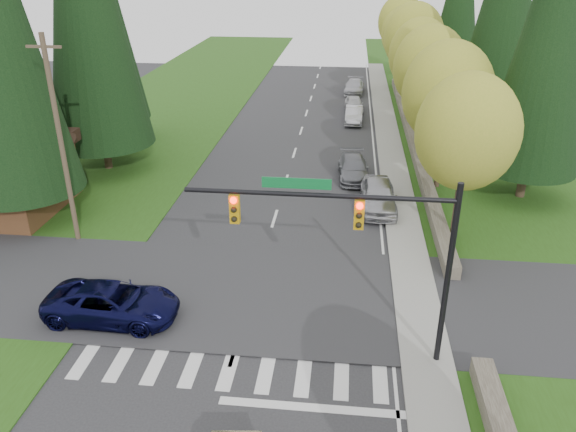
% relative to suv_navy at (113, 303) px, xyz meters
% --- Properties ---
extents(grass_east, '(14.00, 110.00, 0.06)m').
position_rel_suv_navy_xyz_m(grass_east, '(18.09, 14.24, -0.69)').
color(grass_east, '#264B14').
rests_on(grass_east, ground).
extents(grass_west, '(14.00, 110.00, 0.06)m').
position_rel_suv_navy_xyz_m(grass_west, '(-7.91, 14.24, -0.69)').
color(grass_west, '#264B14').
rests_on(grass_west, ground).
extents(cross_street, '(120.00, 8.00, 0.10)m').
position_rel_suv_navy_xyz_m(cross_street, '(5.09, 2.24, -0.72)').
color(cross_street, '#28282B').
rests_on(cross_street, ground).
extents(sidewalk_east, '(1.80, 80.00, 0.13)m').
position_rel_suv_navy_xyz_m(sidewalk_east, '(11.99, 16.24, -0.66)').
color(sidewalk_east, gray).
rests_on(sidewalk_east, ground).
extents(curb_east, '(0.20, 80.00, 0.13)m').
position_rel_suv_navy_xyz_m(curb_east, '(11.14, 16.24, -0.66)').
color(curb_east, gray).
rests_on(curb_east, ground).
extents(stone_wall_north, '(0.70, 40.00, 0.70)m').
position_rel_suv_navy_xyz_m(stone_wall_north, '(13.69, 24.24, -0.37)').
color(stone_wall_north, '#4C4438').
rests_on(stone_wall_north, ground).
extents(traffic_signal, '(8.70, 0.37, 6.80)m').
position_rel_suv_navy_xyz_m(traffic_signal, '(9.46, -1.26, 4.26)').
color(traffic_signal, black).
rests_on(traffic_signal, ground).
extents(utility_pole, '(1.60, 0.24, 10.00)m').
position_rel_suv_navy_xyz_m(utility_pole, '(-4.41, 6.24, 4.42)').
color(utility_pole, '#473828').
rests_on(utility_pole, ground).
extents(decid_tree_0, '(4.80, 4.80, 8.37)m').
position_rel_suv_navy_xyz_m(decid_tree_0, '(14.29, 8.24, 4.88)').
color(decid_tree_0, '#38281C').
rests_on(decid_tree_0, ground).
extents(decid_tree_1, '(5.20, 5.20, 8.80)m').
position_rel_suv_navy_xyz_m(decid_tree_1, '(14.39, 15.24, 5.08)').
color(decid_tree_1, '#38281C').
rests_on(decid_tree_1, ground).
extents(decid_tree_2, '(5.00, 5.00, 8.82)m').
position_rel_suv_navy_xyz_m(decid_tree_2, '(14.19, 22.24, 5.21)').
color(decid_tree_2, '#38281C').
rests_on(decid_tree_2, ground).
extents(decid_tree_3, '(5.00, 5.00, 8.55)m').
position_rel_suv_navy_xyz_m(decid_tree_3, '(14.29, 29.24, 4.94)').
color(decid_tree_3, '#38281C').
rests_on(decid_tree_3, ground).
extents(decid_tree_4, '(5.40, 5.40, 9.18)m').
position_rel_suv_navy_xyz_m(decid_tree_4, '(14.39, 36.24, 5.34)').
color(decid_tree_4, '#38281C').
rests_on(decid_tree_4, ground).
extents(decid_tree_5, '(4.80, 4.80, 8.30)m').
position_rel_suv_navy_xyz_m(decid_tree_5, '(14.19, 43.24, 4.81)').
color(decid_tree_5, '#38281C').
rests_on(decid_tree_5, ground).
extents(decid_tree_6, '(5.20, 5.20, 8.86)m').
position_rel_suv_navy_xyz_m(decid_tree_6, '(14.29, 50.24, 5.14)').
color(decid_tree_6, '#38281C').
rests_on(decid_tree_6, ground).
extents(conifer_e_a, '(5.44, 5.44, 17.80)m').
position_rel_suv_navy_xyz_m(conifer_e_a, '(19.09, 14.24, 9.07)').
color(conifer_e_a, '#38281C').
rests_on(conifer_e_a, ground).
extents(suv_navy, '(5.24, 2.51, 1.44)m').
position_rel_suv_navy_xyz_m(suv_navy, '(0.00, 0.00, 0.00)').
color(suv_navy, black).
rests_on(suv_navy, ground).
extents(parked_car_a, '(2.04, 4.83, 1.63)m').
position_rel_suv_navy_xyz_m(parked_car_a, '(10.69, 11.59, 0.09)').
color(parked_car_a, '#A5A5AA').
rests_on(parked_car_a, ground).
extents(parked_car_b, '(2.11, 4.62, 1.31)m').
position_rel_suv_navy_xyz_m(parked_car_b, '(9.29, 16.24, -0.07)').
color(parked_car_b, slate).
rests_on(parked_car_b, ground).
extents(parked_car_c, '(1.47, 4.05, 1.33)m').
position_rel_suv_navy_xyz_m(parked_car_c, '(9.29, 29.13, -0.06)').
color(parked_car_c, '#B9B9BE').
rests_on(parked_car_c, ground).
extents(parked_car_d, '(1.77, 3.88, 1.29)m').
position_rel_suv_navy_xyz_m(parked_car_d, '(9.29, 32.92, -0.08)').
color(parked_car_d, silver).
rests_on(parked_car_d, ground).
extents(parked_car_e, '(2.12, 4.67, 1.33)m').
position_rel_suv_navy_xyz_m(parked_car_e, '(9.29, 40.00, -0.06)').
color(parked_car_e, '#ADADB2').
rests_on(parked_car_e, ground).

